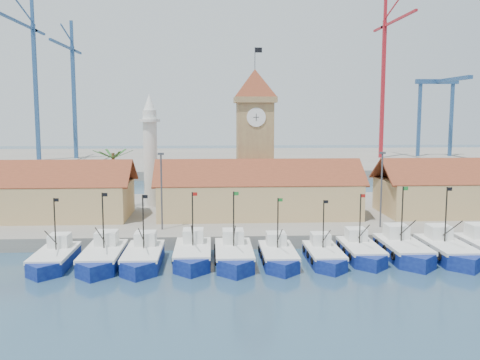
{
  "coord_description": "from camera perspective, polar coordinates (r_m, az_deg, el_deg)",
  "views": [
    {
      "loc": [
        -6.23,
        -49.85,
        15.07
      ],
      "look_at": [
        -2.52,
        18.0,
        6.54
      ],
      "focal_mm": 40.0,
      "sensor_mm": 36.0,
      "label": 1
    }
  ],
  "objects": [
    {
      "name": "clock_tower",
      "position": [
        76.17,
        1.57,
        4.81
      ],
      "size": [
        5.8,
        5.8,
        22.7
      ],
      "color": "#A38C54",
      "rests_on": "quay"
    },
    {
      "name": "hall_left",
      "position": [
        75.27,
        -23.12,
        -1.89
      ],
      "size": [
        31.2,
        10.13,
        7.61
      ],
      "color": "tan",
      "rests_on": "quay"
    },
    {
      "name": "lamp_posts",
      "position": [
        62.81,
        3.05,
        -0.72
      ],
      "size": [
        80.7,
        0.25,
        9.03
      ],
      "color": "#3F3F44",
      "rests_on": "quay"
    },
    {
      "name": "boat_5",
      "position": [
        54.22,
        4.14,
        -8.21
      ],
      "size": [
        3.36,
        9.21,
        6.97
      ],
      "color": "#0B1459",
      "rests_on": "ground"
    },
    {
      "name": "minaret",
      "position": [
        78.53,
        -9.55,
        3.15
      ],
      "size": [
        3.0,
        3.0,
        16.3
      ],
      "color": "silver",
      "rests_on": "quay"
    },
    {
      "name": "boat_9",
      "position": [
        59.76,
        21.33,
        -7.15
      ],
      "size": [
        3.8,
        10.41,
        7.88
      ],
      "color": "#0B1459",
      "rests_on": "ground"
    },
    {
      "name": "crane_blue_near",
      "position": [
        161.63,
        -17.45,
        9.85
      ],
      "size": [
        1.0,
        31.35,
        39.06
      ],
      "color": "#294D7D",
      "rests_on": "terminal"
    },
    {
      "name": "boat_7",
      "position": [
        57.19,
        12.83,
        -7.54
      ],
      "size": [
        3.43,
        9.41,
        7.12
      ],
      "color": "#0B1459",
      "rests_on": "ground"
    },
    {
      "name": "crane_red_right",
      "position": [
        161.84,
        15.21,
        11.34
      ],
      "size": [
        1.0,
        33.84,
        45.92
      ],
      "color": "#A91A23",
      "rests_on": "terminal"
    },
    {
      "name": "hall_center",
      "position": [
        71.0,
        1.95,
        -1.83
      ],
      "size": [
        27.04,
        10.13,
        7.61
      ],
      "color": "tan",
      "rests_on": "quay"
    },
    {
      "name": "palm_tree",
      "position": [
        77.59,
        -13.33,
        0.43
      ],
      "size": [
        5.6,
        5.03,
        8.39
      ],
      "color": "brown",
      "rests_on": "quay"
    },
    {
      "name": "boat_1",
      "position": [
        55.03,
        -14.47,
        -8.12
      ],
      "size": [
        3.69,
        10.11,
        7.65
      ],
      "color": "#0B1459",
      "rests_on": "ground"
    },
    {
      "name": "boat_8",
      "position": [
        58.49,
        17.1,
        -7.27
      ],
      "size": [
        3.81,
        10.45,
        7.91
      ],
      "color": "#0B1459",
      "rests_on": "ground"
    },
    {
      "name": "boat_4",
      "position": [
        54.04,
        -0.63,
        -8.17
      ],
      "size": [
        3.69,
        10.11,
        7.65
      ],
      "color": "#0B1459",
      "rests_on": "ground"
    },
    {
      "name": "crane_blue_far",
      "position": [
        157.84,
        -21.25,
        10.87
      ],
      "size": [
        1.0,
        36.67,
        43.76
      ],
      "color": "#294D7D",
      "rests_on": "terminal"
    },
    {
      "name": "boat_2",
      "position": [
        54.29,
        -10.32,
        -8.24
      ],
      "size": [
        3.58,
        9.82,
        7.43
      ],
      "color": "#0B1459",
      "rests_on": "ground"
    },
    {
      "name": "gantry",
      "position": [
        170.8,
        20.65,
        8.37
      ],
      "size": [
        13.0,
        22.0,
        23.2
      ],
      "color": "#294D7D",
      "rests_on": "terminal"
    },
    {
      "name": "boat_6",
      "position": [
        55.05,
        9.0,
        -8.07
      ],
      "size": [
        3.23,
        8.86,
        6.7
      ],
      "color": "#0B1459",
      "rests_on": "ground"
    },
    {
      "name": "boat_0",
      "position": [
        56.27,
        -19.24,
        -8.01
      ],
      "size": [
        3.43,
        9.41,
        7.12
      ],
      "color": "#0B1459",
      "rests_on": "ground"
    },
    {
      "name": "quay",
      "position": [
        75.49,
        1.67,
        -3.78
      ],
      "size": [
        140.0,
        32.0,
        1.5
      ],
      "primitive_type": "cube",
      "color": "gray",
      "rests_on": "ground"
    },
    {
      "name": "terminal",
      "position": [
        160.59,
        -0.89,
        2.13
      ],
      "size": [
        240.0,
        80.0,
        2.0
      ],
      "primitive_type": "cube",
      "color": "gray",
      "rests_on": "ground"
    },
    {
      "name": "ground",
      "position": [
        52.45,
        3.88,
        -9.56
      ],
      "size": [
        400.0,
        400.0,
        0.0
      ],
      "primitive_type": "plane",
      "color": "navy",
      "rests_on": "ground"
    },
    {
      "name": "boat_3",
      "position": [
        54.69,
        -5.07,
        -8.02
      ],
      "size": [
        3.63,
        9.94,
        7.52
      ],
      "color": "#0B1459",
      "rests_on": "ground"
    }
  ]
}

